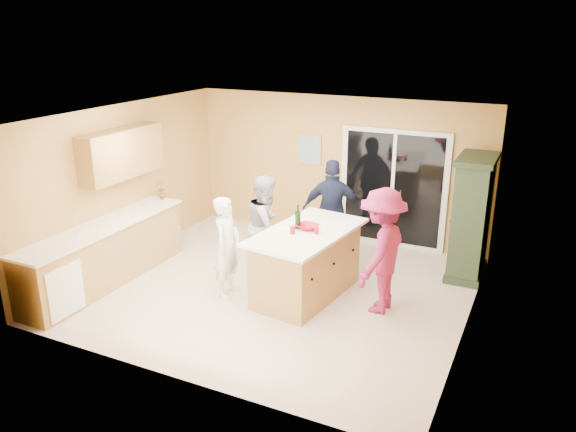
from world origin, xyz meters
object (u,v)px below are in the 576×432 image
at_px(kitchen_island, 306,265).
at_px(woman_white, 227,247).
at_px(green_hutch, 471,219).
at_px(woman_magenta, 382,251).
at_px(woman_grey, 267,226).
at_px(woman_navy, 333,211).

relative_size(kitchen_island, woman_white, 1.36).
distance_m(green_hutch, woman_magenta, 1.94).
bearing_deg(woman_magenta, kitchen_island, -82.92).
height_order(green_hutch, woman_white, green_hutch).
bearing_deg(woman_magenta, woman_white, -71.49).
distance_m(kitchen_island, woman_magenta, 1.16).
height_order(green_hutch, woman_grey, green_hutch).
bearing_deg(kitchen_island, woman_navy, 103.20).
xyz_separation_m(kitchen_island, woman_navy, (-0.14, 1.38, 0.39)).
height_order(green_hutch, woman_magenta, green_hutch).
relative_size(kitchen_island, woman_navy, 1.17).
height_order(kitchen_island, green_hutch, green_hutch).
bearing_deg(kitchen_island, woman_grey, 161.44).
relative_size(green_hutch, woman_navy, 1.11).
relative_size(green_hutch, woman_white, 1.28).
bearing_deg(woman_navy, woman_white, 45.75).
relative_size(woman_grey, woman_magenta, 0.92).
bearing_deg(kitchen_island, green_hutch, 48.45).
bearing_deg(green_hutch, kitchen_island, -138.94).
height_order(woman_navy, woman_magenta, woman_magenta).
bearing_deg(green_hutch, woman_grey, -155.25).
bearing_deg(woman_grey, woman_white, 156.71).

